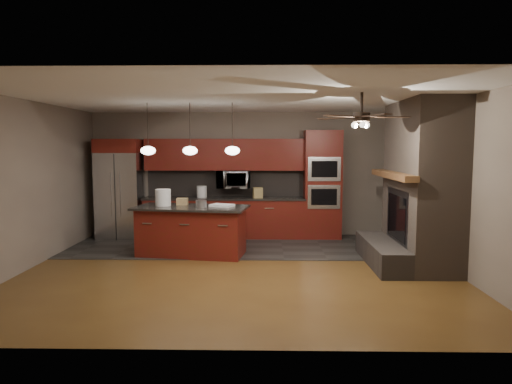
{
  "coord_description": "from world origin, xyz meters",
  "views": [
    {
      "loc": [
        0.43,
        -7.39,
        2.04
      ],
      "look_at": [
        0.27,
        0.6,
        1.23
      ],
      "focal_mm": 32.0,
      "sensor_mm": 36.0,
      "label": 1
    }
  ],
  "objects_px": {
    "paint_can": "(201,204)",
    "counter_box": "(258,193)",
    "cardboard_box": "(182,202)",
    "kitchen_island": "(192,231)",
    "counter_bucket": "(202,192)",
    "refrigerator": "(120,189)",
    "oven_tower": "(322,185)",
    "microwave": "(233,179)",
    "paint_tray": "(222,205)",
    "white_bucket": "(163,198)"
  },
  "relations": [
    {
      "from": "microwave",
      "to": "refrigerator",
      "type": "bearing_deg",
      "value": -177.01
    },
    {
      "from": "paint_tray",
      "to": "cardboard_box",
      "type": "xyz_separation_m",
      "value": [
        -0.78,
        0.21,
        0.04
      ]
    },
    {
      "from": "oven_tower",
      "to": "counter_bucket",
      "type": "xyz_separation_m",
      "value": [
        -2.68,
        0.01,
        -0.16
      ]
    },
    {
      "from": "white_bucket",
      "to": "paint_tray",
      "type": "bearing_deg",
      "value": -3.55
    },
    {
      "from": "paint_tray",
      "to": "refrigerator",
      "type": "bearing_deg",
      "value": 170.08
    },
    {
      "from": "microwave",
      "to": "paint_can",
      "type": "height_order",
      "value": "microwave"
    },
    {
      "from": "refrigerator",
      "to": "cardboard_box",
      "type": "xyz_separation_m",
      "value": [
        1.63,
        -1.39,
        -0.11
      ]
    },
    {
      "from": "oven_tower",
      "to": "refrigerator",
      "type": "distance_m",
      "value": 4.49
    },
    {
      "from": "kitchen_island",
      "to": "white_bucket",
      "type": "relative_size",
      "value": 7.01
    },
    {
      "from": "kitchen_island",
      "to": "counter_box",
      "type": "bearing_deg",
      "value": 61.8
    },
    {
      "from": "oven_tower",
      "to": "kitchen_island",
      "type": "relative_size",
      "value": 1.08
    },
    {
      "from": "cardboard_box",
      "to": "refrigerator",
      "type": "bearing_deg",
      "value": 142.25
    },
    {
      "from": "refrigerator",
      "to": "counter_bucket",
      "type": "bearing_deg",
      "value": 2.58
    },
    {
      "from": "paint_can",
      "to": "paint_tray",
      "type": "distance_m",
      "value": 0.39
    },
    {
      "from": "microwave",
      "to": "refrigerator",
      "type": "distance_m",
      "value": 2.52
    },
    {
      "from": "microwave",
      "to": "counter_bucket",
      "type": "distance_m",
      "value": 0.76
    },
    {
      "from": "paint_tray",
      "to": "cardboard_box",
      "type": "height_order",
      "value": "cardboard_box"
    },
    {
      "from": "oven_tower",
      "to": "refrigerator",
      "type": "xyz_separation_m",
      "value": [
        -4.49,
        -0.07,
        -0.1
      ]
    },
    {
      "from": "kitchen_island",
      "to": "microwave",
      "type": "bearing_deg",
      "value": 77.18
    },
    {
      "from": "oven_tower",
      "to": "paint_can",
      "type": "distance_m",
      "value": 3.04
    },
    {
      "from": "kitchen_island",
      "to": "cardboard_box",
      "type": "relative_size",
      "value": 10.81
    },
    {
      "from": "paint_tray",
      "to": "counter_bucket",
      "type": "height_order",
      "value": "counter_bucket"
    },
    {
      "from": "microwave",
      "to": "cardboard_box",
      "type": "height_order",
      "value": "microwave"
    },
    {
      "from": "kitchen_island",
      "to": "paint_can",
      "type": "bearing_deg",
      "value": -19.96
    },
    {
      "from": "oven_tower",
      "to": "white_bucket",
      "type": "bearing_deg",
      "value": -153.32
    },
    {
      "from": "white_bucket",
      "to": "microwave",
      "type": "bearing_deg",
      "value": 53.82
    },
    {
      "from": "kitchen_island",
      "to": "paint_can",
      "type": "relative_size",
      "value": 11.04
    },
    {
      "from": "oven_tower",
      "to": "kitchen_island",
      "type": "bearing_deg",
      "value": -147.45
    },
    {
      "from": "refrigerator",
      "to": "counter_box",
      "type": "distance_m",
      "value": 3.06
    },
    {
      "from": "refrigerator",
      "to": "kitchen_island",
      "type": "xyz_separation_m",
      "value": [
        1.84,
        -1.62,
        -0.63
      ]
    },
    {
      "from": "white_bucket",
      "to": "cardboard_box",
      "type": "bearing_deg",
      "value": 23.04
    },
    {
      "from": "oven_tower",
      "to": "kitchen_island",
      "type": "height_order",
      "value": "oven_tower"
    },
    {
      "from": "oven_tower",
      "to": "cardboard_box",
      "type": "height_order",
      "value": "oven_tower"
    },
    {
      "from": "paint_can",
      "to": "counter_box",
      "type": "distance_m",
      "value": 2.03
    },
    {
      "from": "paint_can",
      "to": "counter_bucket",
      "type": "bearing_deg",
      "value": 97.51
    },
    {
      "from": "counter_box",
      "to": "white_bucket",
      "type": "bearing_deg",
      "value": -150.35
    },
    {
      "from": "oven_tower",
      "to": "counter_box",
      "type": "xyz_separation_m",
      "value": [
        -1.43,
        -0.04,
        -0.18
      ]
    },
    {
      "from": "microwave",
      "to": "paint_tray",
      "type": "xyz_separation_m",
      "value": [
        -0.1,
        -1.73,
        -0.36
      ]
    },
    {
      "from": "paint_can",
      "to": "cardboard_box",
      "type": "xyz_separation_m",
      "value": [
        -0.41,
        0.34,
        -0.0
      ]
    },
    {
      "from": "white_bucket",
      "to": "paint_can",
      "type": "xyz_separation_m",
      "value": [
        0.74,
        -0.19,
        -0.09
      ]
    },
    {
      "from": "refrigerator",
      "to": "cardboard_box",
      "type": "height_order",
      "value": "refrigerator"
    },
    {
      "from": "kitchen_island",
      "to": "paint_tray",
      "type": "bearing_deg",
      "value": 9.96
    },
    {
      "from": "refrigerator",
      "to": "white_bucket",
      "type": "xyz_separation_m",
      "value": [
        1.3,
        -1.53,
        -0.02
      ]
    },
    {
      "from": "counter_box",
      "to": "paint_can",
      "type": "bearing_deg",
      "value": -131.92
    },
    {
      "from": "oven_tower",
      "to": "paint_tray",
      "type": "distance_m",
      "value": 2.67
    },
    {
      "from": "cardboard_box",
      "to": "counter_bucket",
      "type": "height_order",
      "value": "counter_bucket"
    },
    {
      "from": "oven_tower",
      "to": "kitchen_island",
      "type": "xyz_separation_m",
      "value": [
        -2.65,
        -1.69,
        -0.73
      ]
    },
    {
      "from": "oven_tower",
      "to": "white_bucket",
      "type": "height_order",
      "value": "oven_tower"
    },
    {
      "from": "kitchen_island",
      "to": "counter_bucket",
      "type": "xyz_separation_m",
      "value": [
        -0.04,
        1.7,
        0.56
      ]
    },
    {
      "from": "paint_can",
      "to": "counter_bucket",
      "type": "xyz_separation_m",
      "value": [
        -0.24,
        1.8,
        0.04
      ]
    }
  ]
}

